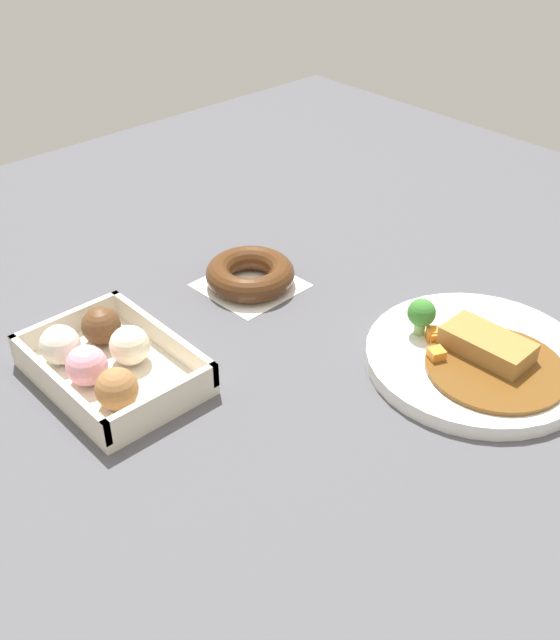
% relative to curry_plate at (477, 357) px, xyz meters
% --- Properties ---
extents(ground_plane, '(1.60, 1.60, 0.00)m').
position_rel_curry_plate_xyz_m(ground_plane, '(-0.14, -0.14, -0.01)').
color(ground_plane, '#4C4C51').
extents(curry_plate, '(0.26, 0.26, 0.07)m').
position_rel_curry_plate_xyz_m(curry_plate, '(0.00, 0.00, 0.00)').
color(curry_plate, white).
rests_on(curry_plate, ground_plane).
extents(donut_box, '(0.21, 0.15, 0.06)m').
position_rel_curry_plate_xyz_m(donut_box, '(-0.28, -0.34, 0.01)').
color(donut_box, beige).
rests_on(donut_box, ground_plane).
extents(chocolate_ring_donut, '(0.13, 0.13, 0.04)m').
position_rel_curry_plate_xyz_m(chocolate_ring_donut, '(-0.32, -0.08, 0.00)').
color(chocolate_ring_donut, white).
rests_on(chocolate_ring_donut, ground_plane).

